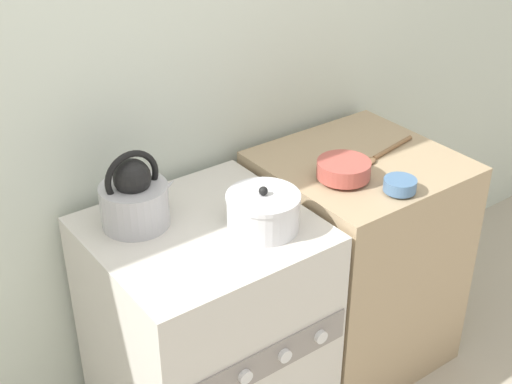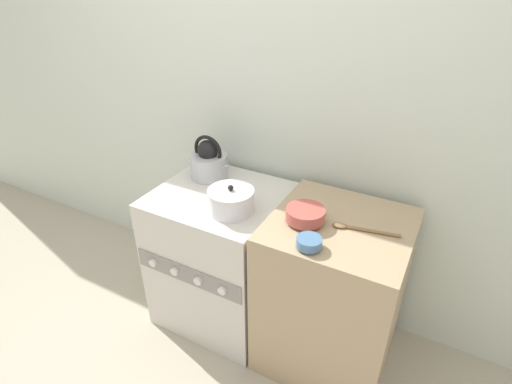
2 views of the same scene
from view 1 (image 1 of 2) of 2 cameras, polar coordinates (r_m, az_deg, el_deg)
The scene contains 8 objects.
wall_back at distance 2.33m, azimuth -9.96°, elevation 9.92°, with size 7.00×0.06×2.50m.
stove at distance 2.45m, azimuth -3.97°, elevation -11.14°, with size 0.67×0.65×0.84m.
counter at distance 2.78m, azimuth 7.83°, elevation -5.43°, with size 0.64×0.63×0.87m.
kettle at distance 2.20m, azimuth -9.67°, elevation -0.45°, with size 0.26×0.21×0.25m.
cooking_pot at distance 2.16m, azimuth 0.58°, elevation -1.58°, with size 0.23×0.23×0.15m.
enamel_bowl at distance 2.40m, azimuth 7.02°, elevation 1.81°, with size 0.18×0.18×0.07m.
small_ceramic_bowl at distance 2.35m, azimuth 11.44°, elevation 0.54°, with size 0.11×0.11×0.05m.
wooden_spoon at distance 2.59m, azimuth 10.10°, elevation 3.09°, with size 0.30×0.08×0.02m.
Camera 1 is at (-0.96, -1.27, 2.03)m, focal length 50.00 mm.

